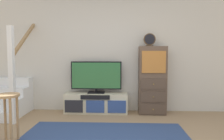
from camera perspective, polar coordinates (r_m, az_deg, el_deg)
The scene contains 7 objects.
back_wall at distance 4.69m, azimuth -0.46°, elevation 5.14°, with size 6.40×0.12×2.70m, color beige.
media_console at distance 4.57m, azimuth -4.43°, elevation -9.17°, with size 1.37×0.38×0.44m.
television at distance 4.49m, azimuth -4.44°, elevation -1.75°, with size 1.11×0.22×0.70m.
side_cabinet at distance 4.51m, azimuth 11.19°, elevation -2.83°, with size 0.58×0.38×1.46m.
desk_clock at distance 4.46m, azimuth 10.46°, elevation 8.30°, with size 0.25×0.08×0.28m.
staircase at distance 5.15m, azimuth -26.50°, elevation -6.35°, with size 1.00×1.36×2.20m.
bar_stool_near at distance 3.34m, azimuth -27.20°, elevation -9.12°, with size 0.34×0.34×0.71m.
Camera 1 is at (0.24, -2.22, 1.26)m, focal length 32.69 mm.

